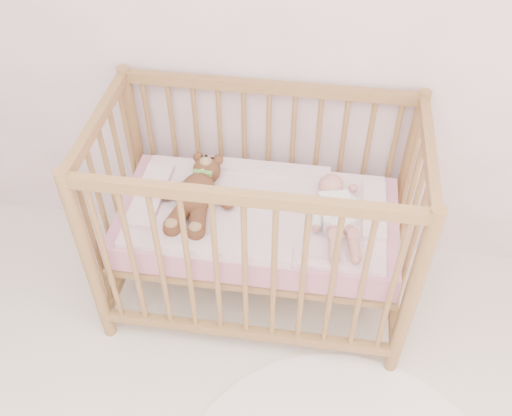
# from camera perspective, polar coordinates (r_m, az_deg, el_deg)

# --- Properties ---
(crib) EXTENTS (1.36, 0.76, 1.00)m
(crib) POSITION_cam_1_polar(r_m,az_deg,el_deg) (2.52, 0.16, -1.16)
(crib) COLOR #9C6D42
(crib) RESTS_ON floor
(mattress) EXTENTS (1.22, 0.62, 0.13)m
(mattress) POSITION_cam_1_polar(r_m,az_deg,el_deg) (2.53, 0.16, -1.40)
(mattress) COLOR pink
(mattress) RESTS_ON crib
(blanket) EXTENTS (1.10, 0.58, 0.06)m
(blanket) POSITION_cam_1_polar(r_m,az_deg,el_deg) (2.48, 0.17, -0.19)
(blanket) COLOR pink
(blanket) RESTS_ON mattress
(baby) EXTENTS (0.34, 0.54, 0.12)m
(baby) POSITION_cam_1_polar(r_m,az_deg,el_deg) (2.40, 8.05, -0.06)
(baby) COLOR white
(baby) RESTS_ON blanket
(teddy_bear) EXTENTS (0.38, 0.52, 0.14)m
(teddy_bear) POSITION_cam_1_polar(r_m,az_deg,el_deg) (2.45, -6.00, 1.53)
(teddy_bear) COLOR brown
(teddy_bear) RESTS_ON blanket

